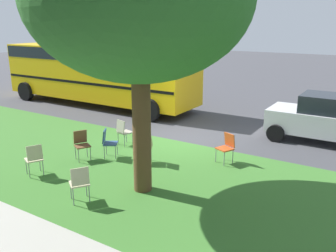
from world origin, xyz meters
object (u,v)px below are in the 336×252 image
at_px(chair_2, 108,141).
at_px(parked_car, 326,118).
at_px(chair_0, 147,146).
at_px(chair_5, 34,157).
at_px(school_bus, 97,70).
at_px(chair_1, 227,146).
at_px(chair_3, 123,130).
at_px(chair_4, 82,143).
at_px(chair_6, 80,181).

bearing_deg(chair_2, parked_car, -136.38).
relative_size(chair_0, chair_5, 1.00).
bearing_deg(school_bus, chair_1, 155.82).
relative_size(chair_1, chair_3, 1.00).
height_order(chair_5, school_bus, school_bus).
bearing_deg(chair_3, school_bus, -40.21).
bearing_deg(chair_4, chair_0, -155.99).
relative_size(chair_1, chair_4, 1.00).
bearing_deg(chair_4, school_bus, -51.15).
relative_size(chair_5, school_bus, 0.08).
distance_m(chair_4, chair_5, 1.56).
relative_size(chair_1, chair_2, 1.00).
bearing_deg(chair_6, school_bus, -49.68).
height_order(chair_1, school_bus, school_bus).
bearing_deg(chair_5, chair_0, -130.36).
distance_m(chair_2, chair_3, 1.16).
distance_m(chair_1, parked_car, 4.16).
xyz_separation_m(chair_6, parked_car, (-3.95, -7.63, 0.32)).
bearing_deg(chair_4, parked_car, -136.30).
bearing_deg(chair_6, chair_0, -87.50).
height_order(chair_4, chair_5, same).
relative_size(chair_3, chair_5, 1.00).
distance_m(chair_0, chair_6, 2.81).
height_order(chair_0, chair_5, same).
xyz_separation_m(chair_5, chair_6, (-2.13, 0.44, 0.00)).
bearing_deg(chair_5, chair_6, 168.30).
xyz_separation_m(chair_3, chair_6, (-1.70, 3.67, 0.00)).
height_order(chair_6, parked_car, parked_car).
relative_size(chair_6, school_bus, 0.08).
bearing_deg(chair_1, parked_car, -120.54).
relative_size(chair_4, school_bus, 0.08).
bearing_deg(chair_1, chair_2, 25.12).
bearing_deg(chair_6, chair_4, -45.70).
height_order(chair_0, chair_6, same).
relative_size(chair_1, chair_6, 1.00).
bearing_deg(chair_0, chair_4, 24.01).
xyz_separation_m(chair_0, chair_2, (1.26, 0.26, 0.00)).
height_order(chair_0, parked_car, parked_car).
height_order(chair_3, school_bus, school_bus).
xyz_separation_m(chair_0, chair_4, (1.82, 0.81, 0.00)).
bearing_deg(chair_2, chair_0, -168.28).
bearing_deg(school_bus, chair_4, 128.85).
xyz_separation_m(chair_3, school_bus, (5.00, -4.23, 1.24)).
xyz_separation_m(chair_2, school_bus, (5.31, -5.35, 1.24)).
height_order(parked_car, school_bus, school_bus).
bearing_deg(chair_0, chair_2, 11.72).
relative_size(chair_2, chair_4, 1.00).
relative_size(chair_4, chair_5, 1.00).
bearing_deg(chair_5, chair_4, -96.84).
xyz_separation_m(chair_6, school_bus, (6.70, -7.90, 1.24)).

